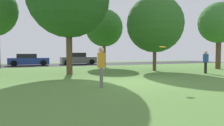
{
  "coord_description": "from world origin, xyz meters",
  "views": [
    {
      "loc": [
        -4.53,
        -9.13,
        1.52
      ],
      "look_at": [
        0.0,
        2.69,
        0.85
      ],
      "focal_mm": 32.98,
      "sensor_mm": 36.0,
      "label": 1
    }
  ],
  "objects_px": {
    "oak_tree_center": "(219,23)",
    "person_bystander": "(206,61)",
    "frisbee_disc": "(162,47)",
    "parked_car_grey": "(78,59)",
    "person_thrower": "(101,65)",
    "maple_tree_far": "(155,24)",
    "parked_car_blue": "(29,60)",
    "oak_tree_left": "(104,28)"
  },
  "relations": [
    {
      "from": "maple_tree_far",
      "to": "oak_tree_left",
      "type": "height_order",
      "value": "maple_tree_far"
    },
    {
      "from": "maple_tree_far",
      "to": "parked_car_grey",
      "type": "relative_size",
      "value": 1.42
    },
    {
      "from": "oak_tree_left",
      "to": "oak_tree_center",
      "type": "distance_m",
      "value": 10.69
    },
    {
      "from": "person_thrower",
      "to": "person_bystander",
      "type": "height_order",
      "value": "person_thrower"
    },
    {
      "from": "oak_tree_left",
      "to": "parked_car_blue",
      "type": "xyz_separation_m",
      "value": [
        -7.27,
        4.96,
        -3.35
      ]
    },
    {
      "from": "person_thrower",
      "to": "parked_car_grey",
      "type": "relative_size",
      "value": 0.4
    },
    {
      "from": "oak_tree_center",
      "to": "frisbee_disc",
      "type": "bearing_deg",
      "value": -149.0
    },
    {
      "from": "person_thrower",
      "to": "frisbee_disc",
      "type": "distance_m",
      "value": 2.83
    },
    {
      "from": "parked_car_grey",
      "to": "oak_tree_center",
      "type": "bearing_deg",
      "value": -47.83
    },
    {
      "from": "oak_tree_center",
      "to": "person_thrower",
      "type": "xyz_separation_m",
      "value": [
        -12.86,
        -5.52,
        -3.16
      ]
    },
    {
      "from": "frisbee_disc",
      "to": "parked_car_grey",
      "type": "relative_size",
      "value": 0.06
    },
    {
      "from": "person_bystander",
      "to": "parked_car_blue",
      "type": "xyz_separation_m",
      "value": [
        -12.01,
        13.59,
        -0.25
      ]
    },
    {
      "from": "person_bystander",
      "to": "frisbee_disc",
      "type": "relative_size",
      "value": 5.79
    },
    {
      "from": "person_thrower",
      "to": "frisbee_disc",
      "type": "relative_size",
      "value": 6.27
    },
    {
      "from": "maple_tree_far",
      "to": "oak_tree_center",
      "type": "height_order",
      "value": "maple_tree_far"
    },
    {
      "from": "oak_tree_center",
      "to": "person_bystander",
      "type": "bearing_deg",
      "value": -147.74
    },
    {
      "from": "person_thrower",
      "to": "parked_car_blue",
      "type": "relative_size",
      "value": 0.41
    },
    {
      "from": "person_thrower",
      "to": "person_bystander",
      "type": "relative_size",
      "value": 1.08
    },
    {
      "from": "oak_tree_center",
      "to": "parked_car_blue",
      "type": "relative_size",
      "value": 1.4
    },
    {
      "from": "maple_tree_far",
      "to": "parked_car_blue",
      "type": "bearing_deg",
      "value": 132.92
    },
    {
      "from": "frisbee_disc",
      "to": "oak_tree_left",
      "type": "bearing_deg",
      "value": 83.35
    },
    {
      "from": "person_bystander",
      "to": "frisbee_disc",
      "type": "bearing_deg",
      "value": 93.37
    },
    {
      "from": "maple_tree_far",
      "to": "frisbee_disc",
      "type": "relative_size",
      "value": 22.08
    },
    {
      "from": "person_bystander",
      "to": "parked_car_blue",
      "type": "relative_size",
      "value": 0.37
    },
    {
      "from": "oak_tree_left",
      "to": "person_thrower",
      "type": "relative_size",
      "value": 3.41
    },
    {
      "from": "oak_tree_center",
      "to": "parked_car_grey",
      "type": "height_order",
      "value": "oak_tree_center"
    },
    {
      "from": "maple_tree_far",
      "to": "parked_car_blue",
      "type": "relative_size",
      "value": 1.43
    },
    {
      "from": "frisbee_disc",
      "to": "parked_car_blue",
      "type": "relative_size",
      "value": 0.06
    },
    {
      "from": "oak_tree_center",
      "to": "person_bystander",
      "type": "distance_m",
      "value": 5.8
    },
    {
      "from": "maple_tree_far",
      "to": "person_thrower",
      "type": "height_order",
      "value": "maple_tree_far"
    },
    {
      "from": "person_bystander",
      "to": "oak_tree_center",
      "type": "bearing_deg",
      "value": -84.52
    },
    {
      "from": "person_bystander",
      "to": "parked_car_blue",
      "type": "distance_m",
      "value": 18.14
    },
    {
      "from": "maple_tree_far",
      "to": "person_bystander",
      "type": "relative_size",
      "value": 3.81
    },
    {
      "from": "oak_tree_left",
      "to": "frisbee_disc",
      "type": "distance_m",
      "value": 12.49
    },
    {
      "from": "person_thrower",
      "to": "oak_tree_left",
      "type": "bearing_deg",
      "value": 83.94
    },
    {
      "from": "person_thrower",
      "to": "maple_tree_far",
      "type": "bearing_deg",
      "value": 56.15
    },
    {
      "from": "oak_tree_center",
      "to": "person_bystander",
      "type": "height_order",
      "value": "oak_tree_center"
    },
    {
      "from": "oak_tree_center",
      "to": "parked_car_grey",
      "type": "distance_m",
      "value": 15.87
    },
    {
      "from": "oak_tree_center",
      "to": "person_thrower",
      "type": "bearing_deg",
      "value": -156.79
    },
    {
      "from": "maple_tree_far",
      "to": "parked_car_blue",
      "type": "height_order",
      "value": "maple_tree_far"
    },
    {
      "from": "oak_tree_left",
      "to": "frisbee_disc",
      "type": "bearing_deg",
      "value": -96.65
    },
    {
      "from": "frisbee_disc",
      "to": "parked_car_grey",
      "type": "bearing_deg",
      "value": 90.59
    }
  ]
}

